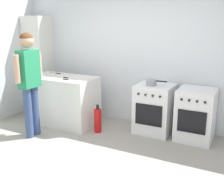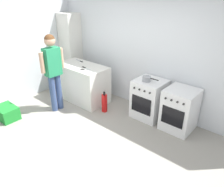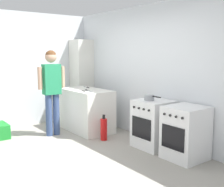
{
  "view_description": "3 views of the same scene",
  "coord_description": "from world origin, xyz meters",
  "px_view_note": "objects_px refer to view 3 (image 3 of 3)",
  "views": [
    {
      "loc": [
        1.83,
        -2.9,
        1.93
      ],
      "look_at": [
        -0.12,
        0.87,
        0.81
      ],
      "focal_mm": 45.0,
      "sensor_mm": 36.0,
      "label": 1
    },
    {
      "loc": [
        2.47,
        -2.09,
        2.57
      ],
      "look_at": [
        0.04,
        0.72,
        0.77
      ],
      "focal_mm": 35.0,
      "sensor_mm": 36.0,
      "label": 2
    },
    {
      "loc": [
        3.79,
        -1.94,
        1.68
      ],
      "look_at": [
        0.17,
        0.78,
        1.02
      ],
      "focal_mm": 45.0,
      "sensor_mm": 36.0,
      "label": 3
    }
  ],
  "objects_px": {
    "pot": "(149,98)",
    "fire_extinguisher": "(104,129)",
    "knife_carving": "(89,91)",
    "larder_cabinet": "(82,80)",
    "knife_bread": "(87,92)",
    "knife_chef": "(86,87)",
    "oven_right": "(186,133)",
    "person": "(52,84)",
    "oven_left": "(154,124)"
  },
  "relations": [
    {
      "from": "pot",
      "to": "fire_extinguisher",
      "type": "xyz_separation_m",
      "value": [
        -0.82,
        -0.4,
        -0.69
      ]
    },
    {
      "from": "knife_carving",
      "to": "larder_cabinet",
      "type": "xyz_separation_m",
      "value": [
        -1.19,
        0.55,
        0.1
      ]
    },
    {
      "from": "knife_carving",
      "to": "knife_bread",
      "type": "bearing_deg",
      "value": -44.47
    },
    {
      "from": "knife_chef",
      "to": "fire_extinguisher",
      "type": "relative_size",
      "value": 0.62
    },
    {
      "from": "oven_right",
      "to": "person",
      "type": "distance_m",
      "value": 2.79
    },
    {
      "from": "knife_carving",
      "to": "person",
      "type": "relative_size",
      "value": 0.19
    },
    {
      "from": "oven_right",
      "to": "oven_left",
      "type": "bearing_deg",
      "value": 180.0
    },
    {
      "from": "pot",
      "to": "person",
      "type": "relative_size",
      "value": 0.21
    },
    {
      "from": "pot",
      "to": "knife_chef",
      "type": "distance_m",
      "value": 1.97
    },
    {
      "from": "pot",
      "to": "knife_chef",
      "type": "height_order",
      "value": "pot"
    },
    {
      "from": "knife_bread",
      "to": "oven_left",
      "type": "bearing_deg",
      "value": 22.03
    },
    {
      "from": "knife_chef",
      "to": "knife_bread",
      "type": "relative_size",
      "value": 0.89
    },
    {
      "from": "fire_extinguisher",
      "to": "knife_chef",
      "type": "bearing_deg",
      "value": 164.29
    },
    {
      "from": "oven_right",
      "to": "knife_carving",
      "type": "xyz_separation_m",
      "value": [
        -2.16,
        -0.44,
        0.48
      ]
    },
    {
      "from": "knife_bread",
      "to": "larder_cabinet",
      "type": "bearing_deg",
      "value": 153.37
    },
    {
      "from": "oven_left",
      "to": "knife_carving",
      "type": "relative_size",
      "value": 2.57
    },
    {
      "from": "knife_bread",
      "to": "fire_extinguisher",
      "type": "height_order",
      "value": "knife_bread"
    },
    {
      "from": "knife_bread",
      "to": "fire_extinguisher",
      "type": "xyz_separation_m",
      "value": [
        0.48,
        0.07,
        -0.69
      ]
    },
    {
      "from": "pot",
      "to": "knife_carving",
      "type": "height_order",
      "value": "pot"
    },
    {
      "from": "oven_left",
      "to": "larder_cabinet",
      "type": "xyz_separation_m",
      "value": [
        -2.65,
        0.1,
        0.57
      ]
    },
    {
      "from": "knife_bread",
      "to": "person",
      "type": "distance_m",
      "value": 0.72
    },
    {
      "from": "knife_chef",
      "to": "knife_carving",
      "type": "bearing_deg",
      "value": -27.46
    },
    {
      "from": "oven_right",
      "to": "knife_bread",
      "type": "height_order",
      "value": "knife_bread"
    },
    {
      "from": "person",
      "to": "larder_cabinet",
      "type": "height_order",
      "value": "larder_cabinet"
    },
    {
      "from": "knife_chef",
      "to": "larder_cabinet",
      "type": "distance_m",
      "value": 0.69
    },
    {
      "from": "knife_chef",
      "to": "knife_carving",
      "type": "distance_m",
      "value": 0.63
    },
    {
      "from": "knife_bread",
      "to": "knife_carving",
      "type": "relative_size",
      "value": 1.06
    },
    {
      "from": "person",
      "to": "fire_extinguisher",
      "type": "height_order",
      "value": "person"
    },
    {
      "from": "knife_chef",
      "to": "larder_cabinet",
      "type": "relative_size",
      "value": 0.16
    },
    {
      "from": "oven_left",
      "to": "knife_carving",
      "type": "height_order",
      "value": "knife_carving"
    },
    {
      "from": "knife_bread",
      "to": "knife_carving",
      "type": "xyz_separation_m",
      "value": [
        -0.11,
        0.1,
        0.0
      ]
    },
    {
      "from": "pot",
      "to": "fire_extinguisher",
      "type": "bearing_deg",
      "value": -154.08
    },
    {
      "from": "person",
      "to": "oven_right",
      "type": "bearing_deg",
      "value": 24.31
    },
    {
      "from": "oven_left",
      "to": "knife_chef",
      "type": "relative_size",
      "value": 2.74
    },
    {
      "from": "pot",
      "to": "knife_chef",
      "type": "bearing_deg",
      "value": -177.7
    },
    {
      "from": "larder_cabinet",
      "to": "knife_carving",
      "type": "bearing_deg",
      "value": -24.65
    },
    {
      "from": "pot",
      "to": "knife_carving",
      "type": "xyz_separation_m",
      "value": [
        -1.41,
        -0.37,
        0.0
      ]
    },
    {
      "from": "oven_left",
      "to": "oven_right",
      "type": "distance_m",
      "value": 0.7
    },
    {
      "from": "pot",
      "to": "knife_carving",
      "type": "relative_size",
      "value": 1.08
    },
    {
      "from": "oven_right",
      "to": "fire_extinguisher",
      "type": "relative_size",
      "value": 1.7
    },
    {
      "from": "pot",
      "to": "person",
      "type": "bearing_deg",
      "value": -148.94
    },
    {
      "from": "oven_left",
      "to": "knife_chef",
      "type": "xyz_separation_m",
      "value": [
        -2.01,
        -0.16,
        0.48
      ]
    },
    {
      "from": "oven_left",
      "to": "fire_extinguisher",
      "type": "xyz_separation_m",
      "value": [
        -0.87,
        -0.48,
        -0.21
      ]
    },
    {
      "from": "knife_bread",
      "to": "fire_extinguisher",
      "type": "relative_size",
      "value": 0.7
    },
    {
      "from": "larder_cabinet",
      "to": "pot",
      "type": "bearing_deg",
      "value": -3.93
    },
    {
      "from": "oven_left",
      "to": "knife_bread",
      "type": "distance_m",
      "value": 1.54
    },
    {
      "from": "knife_carving",
      "to": "larder_cabinet",
      "type": "relative_size",
      "value": 0.17
    },
    {
      "from": "oven_left",
      "to": "pot",
      "type": "distance_m",
      "value": 0.48
    },
    {
      "from": "larder_cabinet",
      "to": "knife_bread",
      "type": "bearing_deg",
      "value": -26.63
    },
    {
      "from": "oven_right",
      "to": "knife_chef",
      "type": "relative_size",
      "value": 2.74
    }
  ]
}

